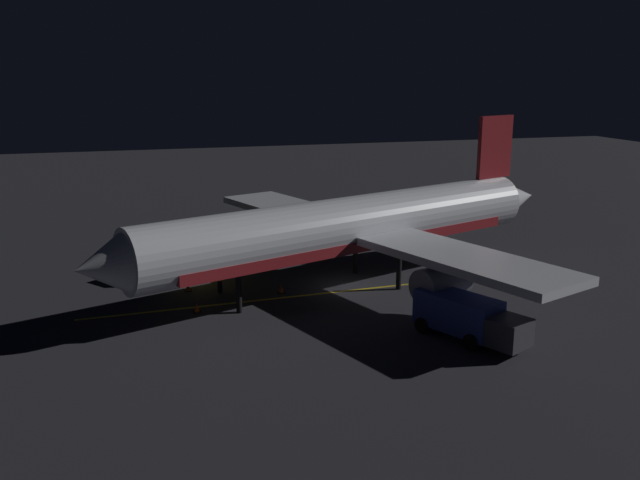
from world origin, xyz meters
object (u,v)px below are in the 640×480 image
traffic_cone_near_left (183,274)px  traffic_cone_under_wing (281,289)px  airliner (355,227)px  traffic_cone_near_right (188,287)px  ground_crew_worker (220,280)px  traffic_cone_far (197,308)px  catering_truck (467,318)px  baggage_truck (191,257)px

traffic_cone_near_left → traffic_cone_under_wing: size_ratio=1.00×
airliner → traffic_cone_near_right: (2.15, 11.19, -3.92)m
ground_crew_worker → traffic_cone_near_right: 2.34m
airliner → ground_crew_worker: airliner is taller
ground_crew_worker → traffic_cone_under_wing: bearing=-106.9°
airliner → traffic_cone_near_left: (5.47, 11.23, -3.92)m
ground_crew_worker → traffic_cone_far: (-3.41, 1.92, -0.64)m
ground_crew_worker → traffic_cone_near_left: size_ratio=3.16×
catering_truck → traffic_cone_near_left: (16.37, 13.97, -1.01)m
airliner → traffic_cone_near_left: airliner is taller
catering_truck → airliner: bearing=14.1°
traffic_cone_near_left → traffic_cone_near_right: bearing=-179.4°
catering_truck → traffic_cone_near_right: size_ratio=12.42×
traffic_cone_under_wing → traffic_cone_far: 6.27m
ground_crew_worker → traffic_cone_near_right: (0.98, 2.03, -0.64)m
catering_truck → traffic_cone_near_right: catering_truck is taller
catering_truck → traffic_cone_near_left: size_ratio=12.42×
baggage_truck → traffic_cone_under_wing: 8.11m
traffic_cone_under_wing → airliner: bearing=-89.6°
baggage_truck → traffic_cone_near_right: baggage_truck is taller
traffic_cone_near_right → traffic_cone_far: (-4.39, -0.11, 0.00)m
airliner → traffic_cone_near_left: bearing=64.0°
catering_truck → traffic_cone_near_right: (13.05, 13.94, -1.01)m
airliner → traffic_cone_far: 11.97m
traffic_cone_near_left → traffic_cone_under_wing: 8.15m
airliner → baggage_truck: size_ratio=6.25×
airliner → ground_crew_worker: (1.17, 9.17, -3.28)m
traffic_cone_near_right → traffic_cone_under_wing: (-2.18, -5.97, 0.00)m
catering_truck → traffic_cone_under_wing: 13.51m
traffic_cone_near_right → ground_crew_worker: bearing=-115.8°
airliner → catering_truck: airliner is taller
ground_crew_worker → traffic_cone_near_right: bearing=64.2°
baggage_truck → catering_truck: baggage_truck is taller
traffic_cone_near_right → traffic_cone_under_wing: same height
traffic_cone_near_left → traffic_cone_near_right: 3.32m
catering_truck → traffic_cone_near_right: bearing=46.9°
traffic_cone_near_right → traffic_cone_under_wing: bearing=-110.1°
ground_crew_worker → traffic_cone_under_wing: (-1.20, -3.95, -0.64)m
baggage_truck → catering_truck: 21.48m
airliner → baggage_truck: 12.46m
traffic_cone_near_left → traffic_cone_near_right: (-3.32, -0.03, 0.00)m
traffic_cone_far → baggage_truck: bearing=-3.6°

